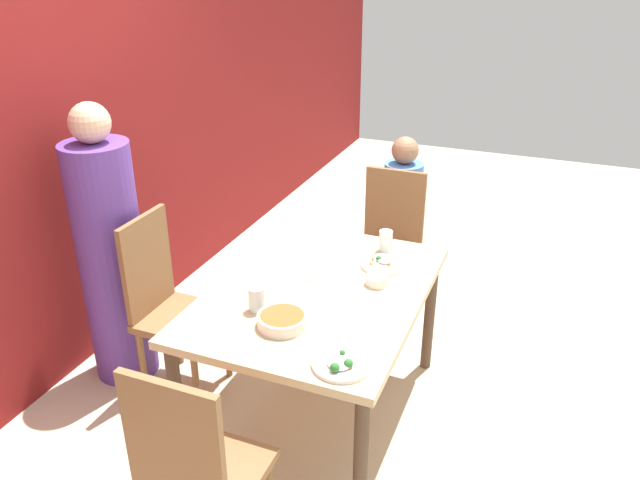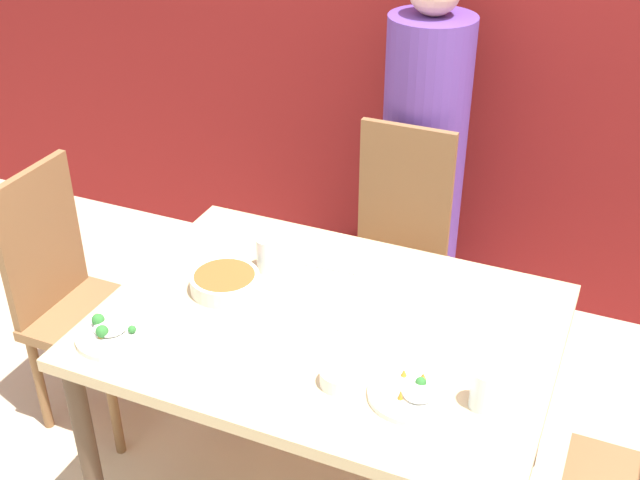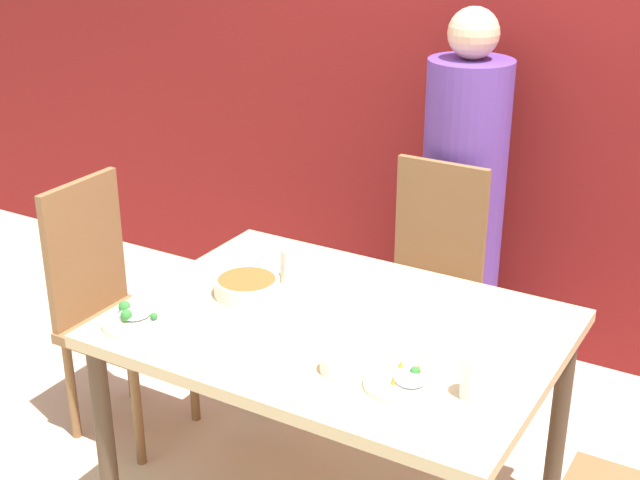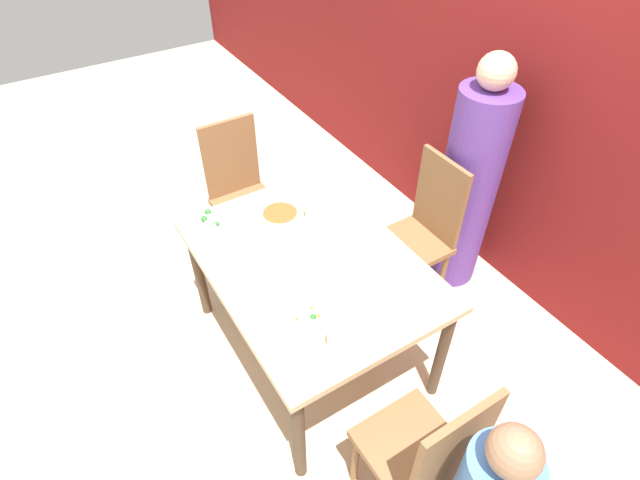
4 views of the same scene
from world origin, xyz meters
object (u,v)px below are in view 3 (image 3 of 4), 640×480
at_px(plate_rice_adult, 405,381).
at_px(glass_water_tall, 473,378).
at_px(bowl_curry, 247,286).
at_px(person_adult, 462,212).
at_px(chair_adult_spot, 427,283).

xyz_separation_m(plate_rice_adult, glass_water_tall, (0.18, 0.04, 0.05)).
bearing_deg(glass_water_tall, bowl_curry, 166.87).
bearing_deg(person_adult, plate_rice_adult, -74.14).
bearing_deg(glass_water_tall, chair_adult_spot, 119.45).
relative_size(chair_adult_spot, glass_water_tall, 8.67).
xyz_separation_m(chair_adult_spot, glass_water_tall, (0.58, -1.02, 0.29)).
xyz_separation_m(person_adult, plate_rice_adult, (0.40, -1.40, 0.05)).
bearing_deg(plate_rice_adult, glass_water_tall, 12.93).
bearing_deg(chair_adult_spot, glass_water_tall, -60.55).
distance_m(bowl_curry, glass_water_tall, 0.89).
bearing_deg(bowl_curry, chair_adult_spot, 70.10).
xyz_separation_m(person_adult, bowl_curry, (-0.30, -1.15, 0.07)).
distance_m(chair_adult_spot, glass_water_tall, 1.20).
bearing_deg(plate_rice_adult, chair_adult_spot, 110.51).
xyz_separation_m(person_adult, glass_water_tall, (0.58, -1.35, 0.09)).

